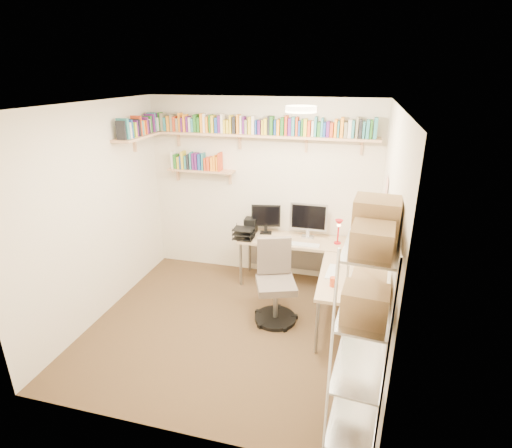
{
  "coord_description": "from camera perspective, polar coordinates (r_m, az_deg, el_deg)",
  "views": [
    {
      "loc": [
        1.27,
        -3.73,
        2.79
      ],
      "look_at": [
        0.17,
        0.55,
        1.1
      ],
      "focal_mm": 28.0,
      "sensor_mm": 36.0,
      "label": 1
    }
  ],
  "objects": [
    {
      "name": "ground",
      "position": [
        4.83,
        -3.66,
        -14.48
      ],
      "size": [
        3.2,
        3.2,
        0.0
      ],
      "primitive_type": "plane",
      "color": "#472F1E",
      "rests_on": "ground"
    },
    {
      "name": "room_shell",
      "position": [
        4.13,
        -4.08,
        3.33
      ],
      "size": [
        3.24,
        3.04,
        2.52
      ],
      "color": "beige",
      "rests_on": "ground"
    },
    {
      "name": "wall_shelves",
      "position": [
        5.35,
        -4.06,
        12.66
      ],
      "size": [
        3.12,
        1.09,
        0.8
      ],
      "color": "tan",
      "rests_on": "ground"
    },
    {
      "name": "corner_desk",
      "position": [
        5.21,
        6.85,
        -3.39
      ],
      "size": [
        1.79,
        1.74,
        1.16
      ],
      "color": "#CFB187",
      "rests_on": "ground"
    },
    {
      "name": "office_chair",
      "position": [
        4.77,
        2.76,
        -9.0
      ],
      "size": [
        0.56,
        0.57,
        0.99
      ],
      "rotation": [
        0.0,
        0.0,
        0.35
      ],
      "color": "black",
      "rests_on": "ground"
    },
    {
      "name": "wire_rack",
      "position": [
        2.98,
        15.79,
        -7.65
      ],
      "size": [
        0.45,
        0.8,
        1.96
      ],
      "rotation": [
        0.0,
        0.0,
        -0.09
      ],
      "color": "silver",
      "rests_on": "ground"
    }
  ]
}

